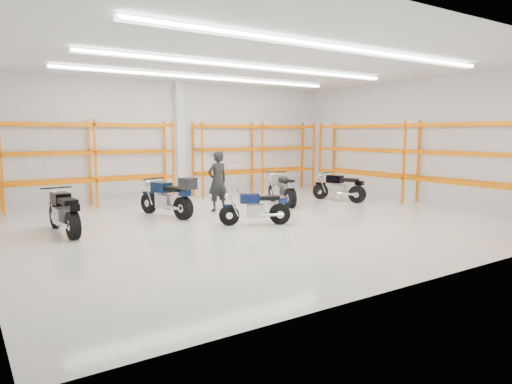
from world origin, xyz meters
TOP-DOWN VIEW (x-y plane):
  - ground at (0.00, 0.00)m, footprint 14.00×14.00m
  - room_shell at (0.00, 0.03)m, footprint 14.02×12.02m
  - motorcycle_main at (-0.45, -0.36)m, footprint 1.83×1.03m
  - motorcycle_back_a at (-5.16, 1.33)m, footprint 0.77×2.31m
  - motorcycle_back_b at (-2.03, 2.08)m, footprint 1.06×2.40m
  - motorcycle_back_c at (2.26, 2.14)m, footprint 0.96×2.29m
  - motorcycle_back_d at (4.59, 1.63)m, footprint 0.92×2.11m
  - standing_man at (-0.28, 2.27)m, footprint 0.76×0.54m
  - structural_column at (0.00, 5.82)m, footprint 0.32×0.32m
  - pallet_racking_back_left at (-3.40, 5.48)m, footprint 5.67×0.87m
  - pallet_racking_back_right at (3.40, 5.48)m, footprint 5.67×0.87m
  - pallet_racking_side at (6.48, 0.00)m, footprint 0.87×9.07m

SIDE VIEW (x-z plane):
  - ground at x=0.00m, z-range 0.00..0.00m
  - motorcycle_main at x=-0.45m, z-range -0.03..0.94m
  - motorcycle_back_d at x=4.59m, z-range -0.03..1.03m
  - motorcycle_back_a at x=-5.16m, z-range -0.04..1.10m
  - motorcycle_back_c at x=2.26m, z-range -0.04..1.11m
  - motorcycle_back_b at x=-2.03m, z-range -0.03..1.22m
  - standing_man at x=-0.28m, z-range 0.00..1.96m
  - pallet_racking_back_left at x=-3.40m, z-range 0.29..3.29m
  - pallet_racking_back_right at x=3.40m, z-range 0.29..3.29m
  - pallet_racking_side at x=6.48m, z-range 0.31..3.31m
  - structural_column at x=0.00m, z-range 0.00..4.50m
  - room_shell at x=0.00m, z-range 1.03..5.54m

